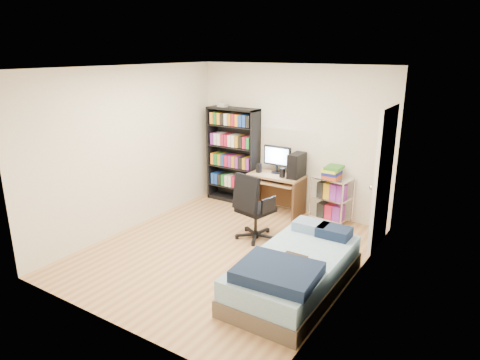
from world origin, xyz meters
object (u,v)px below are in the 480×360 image
Objects in this scene: computer_desk at (282,178)px; bed at (294,271)px; media_shelf at (233,154)px; office_chair at (254,218)px.

computer_desk is 2.53m from bed.
bed is (1.28, -2.15, -0.38)m from computer_desk.
computer_desk is (1.06, -0.09, -0.27)m from media_shelf.
computer_desk is at bearing 108.54° from office_chair.
bed is at bearing -28.75° from office_chair.
media_shelf is 1.83m from office_chair.
bed is (1.14, -0.98, -0.08)m from office_chair.
media_shelf reaches higher than office_chair.
media_shelf is 1.77× the size of office_chair.
bed is at bearing -43.84° from media_shelf.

